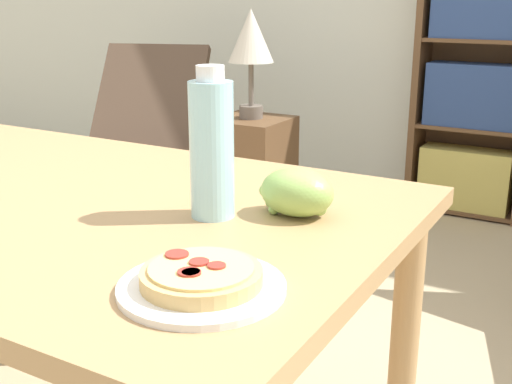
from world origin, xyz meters
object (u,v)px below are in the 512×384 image
(pizza_on_plate, at_px, (201,281))
(grape_bunch, at_px, (297,192))
(lounge_chair_near, at_px, (140,164))
(table_lamp, at_px, (251,41))
(side_table, at_px, (251,178))
(drink_bottle, at_px, (212,148))
(bookshelf, at_px, (475,91))

(pizza_on_plate, distance_m, grape_bunch, 0.34)
(grape_bunch, height_order, lounge_chair_near, lounge_chair_near)
(lounge_chair_near, height_order, table_lamp, table_lamp)
(lounge_chair_near, bearing_deg, side_table, -13.95)
(grape_bunch, bearing_deg, side_table, 122.51)
(lounge_chair_near, xyz_separation_m, side_table, (0.65, 0.04, 0.00))
(pizza_on_plate, height_order, grape_bunch, grape_bunch)
(lounge_chair_near, bearing_deg, drink_bottle, -64.38)
(bookshelf, distance_m, side_table, 1.27)
(table_lamp, bearing_deg, grape_bunch, -57.49)
(drink_bottle, xyz_separation_m, lounge_chair_near, (-1.56, 1.65, -0.60))
(pizza_on_plate, distance_m, drink_bottle, 0.32)
(pizza_on_plate, relative_size, grape_bunch, 1.56)
(drink_bottle, bearing_deg, grape_bunch, 32.02)
(grape_bunch, relative_size, side_table, 0.24)
(pizza_on_plate, xyz_separation_m, side_table, (-1.06, 1.95, -0.49))
(bookshelf, distance_m, table_lamp, 1.24)
(side_table, xyz_separation_m, table_lamp, (0.00, 0.00, 0.64))
(pizza_on_plate, relative_size, bookshelf, 0.16)
(drink_bottle, bearing_deg, pizza_on_plate, -59.50)
(bookshelf, height_order, side_table, bookshelf)
(side_table, bearing_deg, grape_bunch, -57.49)
(bookshelf, bearing_deg, table_lamp, -133.32)
(grape_bunch, height_order, table_lamp, table_lamp)
(bookshelf, height_order, table_lamp, bookshelf)
(bookshelf, xyz_separation_m, side_table, (-0.83, -0.88, -0.37))
(lounge_chair_near, relative_size, side_table, 1.55)
(pizza_on_plate, height_order, drink_bottle, drink_bottle)
(table_lamp, bearing_deg, side_table, 180.00)
(pizza_on_plate, height_order, bookshelf, bookshelf)
(pizza_on_plate, relative_size, drink_bottle, 0.85)
(side_table, height_order, table_lamp, table_lamp)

